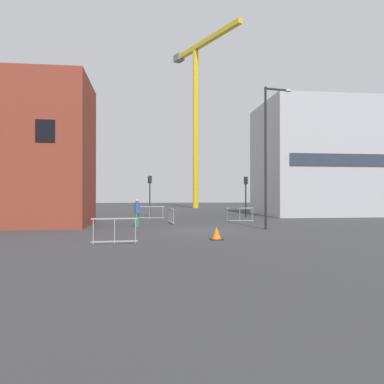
{
  "coord_description": "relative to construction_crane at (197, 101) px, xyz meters",
  "views": [
    {
      "loc": [
        -3.31,
        -21.62,
        2.03
      ],
      "look_at": [
        0.0,
        5.31,
        2.25
      ],
      "focal_mm": 35.81,
      "sensor_mm": 36.0,
      "label": 1
    }
  ],
  "objects": [
    {
      "name": "ground",
      "position": [
        -4.7,
        -37.42,
        -16.76
      ],
      "size": [
        160.0,
        160.0,
        0.0
      ],
      "primitive_type": "plane",
      "color": "#333335"
    },
    {
      "name": "brick_building",
      "position": [
        -16.92,
        -32.86,
        -11.94
      ],
      "size": [
        10.51,
        6.33,
        9.64
      ],
      "color": "brown",
      "rests_on": "ground"
    },
    {
      "name": "office_block",
      "position": [
        9.22,
        -21.86,
        -11.12
      ],
      "size": [
        10.93,
        9.71,
        11.28
      ],
      "color": "#B7B7BC",
      "rests_on": "ground"
    },
    {
      "name": "construction_crane",
      "position": [
        0.0,
        0.0,
        0.0
      ],
      "size": [
        8.12,
        16.08,
        25.72
      ],
      "color": "yellow",
      "rests_on": "ground"
    },
    {
      "name": "streetlamp_tall",
      "position": [
        -0.73,
        -37.06,
        -11.87
      ],
      "size": [
        1.78,
        0.43,
        8.46
      ],
      "color": "#232326",
      "rests_on": "ground"
    },
    {
      "name": "traffic_light_corner",
      "position": [
        -7.57,
        -23.03,
        -14.18
      ],
      "size": [
        0.37,
        0.36,
        3.84
      ],
      "color": "#2D2D30",
      "rests_on": "ground"
    },
    {
      "name": "traffic_light_median",
      "position": [
        1.3,
        -24.36,
        -14.23
      ],
      "size": [
        0.38,
        0.26,
        3.74
      ],
      "color": "black",
      "rests_on": "ground"
    },
    {
      "name": "pedestrian_walking",
      "position": [
        -8.51,
        -34.37,
        -15.72
      ],
      "size": [
        0.34,
        0.34,
        1.79
      ],
      "color": "#2D844C",
      "rests_on": "ground"
    },
    {
      "name": "safety_barrier_front",
      "position": [
        -7.63,
        -26.36,
        -16.2
      ],
      "size": [
        2.51,
        0.13,
        1.08
      ],
      "color": "#B2B5BA",
      "rests_on": "ground"
    },
    {
      "name": "safety_barrier_left_run",
      "position": [
        -9.27,
        -42.82,
        -16.2
      ],
      "size": [
        1.91,
        0.24,
        1.08
      ],
      "color": "#9EA0A5",
      "rests_on": "ground"
    },
    {
      "name": "safety_barrier_rear",
      "position": [
        -6.17,
        -31.94,
        -16.2
      ],
      "size": [
        0.25,
        2.33,
        1.08
      ],
      "color": "#B2B5BA",
      "rests_on": "ground"
    },
    {
      "name": "safety_barrier_mid_span",
      "position": [
        -0.89,
        -30.76,
        -16.2
      ],
      "size": [
        2.08,
        0.28,
        1.08
      ],
      "color": "#9EA0A5",
      "rests_on": "ground"
    },
    {
      "name": "traffic_cone_striped",
      "position": [
        -4.77,
        -41.86,
        -16.49
      ],
      "size": [
        0.59,
        0.59,
        0.59
      ],
      "color": "black",
      "rests_on": "ground"
    }
  ]
}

